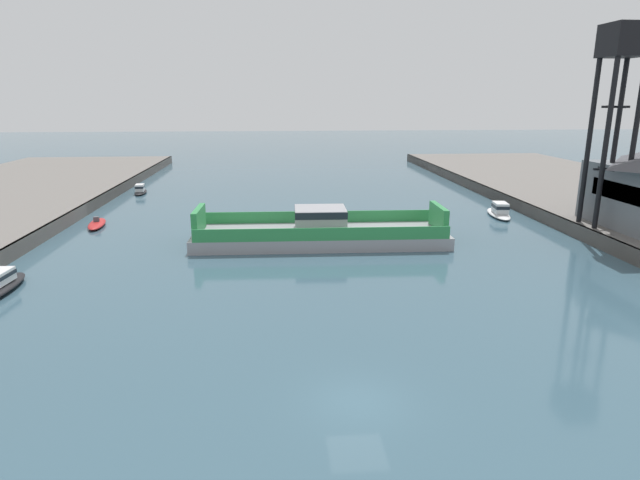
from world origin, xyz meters
TOP-DOWN VIEW (x-y plane):
  - ground_plane at (0.00, 0.00)m, footprint 400.00×400.00m
  - chain_ferry at (0.56, 25.95)m, footprint 22.64×7.50m
  - moored_boat_near_right at (-21.61, 34.14)m, footprint 2.22×5.34m
  - moored_boat_mid_left at (21.21, 35.31)m, footprint 2.84×6.48m
  - moored_boat_mid_right at (-21.92, 53.50)m, footprint 1.97×4.93m
  - crane_tower at (26.36, 25.19)m, footprint 3.28×3.28m

SIDE VIEW (x-z plane):
  - ground_plane at x=0.00m, z-range 0.00..0.00m
  - moored_boat_near_right at x=-21.61m, z-range -0.24..0.77m
  - moored_boat_mid_right at x=-21.92m, z-range -0.16..1.16m
  - moored_boat_mid_left at x=21.21m, z-range -0.20..1.41m
  - chain_ferry at x=0.56m, z-range -0.65..2.65m
  - crane_tower at x=26.36m, z-range 6.20..23.60m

